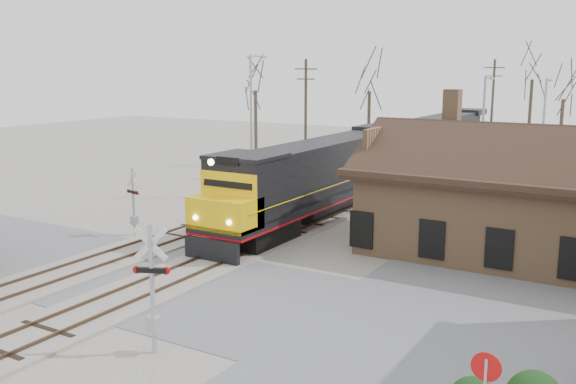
% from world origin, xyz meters
% --- Properties ---
extents(ground, '(140.00, 140.00, 0.00)m').
position_xyz_m(ground, '(0.00, 0.00, 0.00)').
color(ground, '#A9A398').
rests_on(ground, ground).
extents(road, '(60.00, 9.00, 0.03)m').
position_xyz_m(road, '(0.00, 0.00, 0.01)').
color(road, slate).
rests_on(road, ground).
extents(track_main, '(3.40, 90.00, 0.24)m').
position_xyz_m(track_main, '(0.00, 15.00, 0.07)').
color(track_main, '#A9A398').
rests_on(track_main, ground).
extents(track_siding, '(3.40, 90.00, 0.24)m').
position_xyz_m(track_siding, '(-4.50, 15.00, 0.07)').
color(track_siding, '#A9A398').
rests_on(track_siding, ground).
extents(depot, '(15.20, 9.31, 7.90)m').
position_xyz_m(depot, '(11.99, 12.00, 2.41)').
color(depot, '#98704E').
rests_on(depot, ground).
extents(locomotive_lead, '(3.27, 21.87, 4.86)m').
position_xyz_m(locomotive_lead, '(0.00, 13.54, 2.55)').
color(locomotive_lead, black).
rests_on(locomotive_lead, ground).
extents(locomotive_trailing, '(3.27, 21.87, 4.60)m').
position_xyz_m(locomotive_trailing, '(0.00, 35.69, 2.55)').
color(locomotive_trailing, black).
rests_on(locomotive_trailing, ground).
extents(crossbuck_near, '(1.14, 0.57, 4.26)m').
position_xyz_m(crossbuck_near, '(4.31, -5.33, 1.99)').
color(crossbuck_near, '#A5A8AD').
rests_on(crossbuck_near, ground).
extents(crossbuck_far, '(1.05, 0.32, 3.70)m').
position_xyz_m(crossbuck_far, '(-6.73, 5.19, 1.76)').
color(crossbuck_far, '#A5A8AD').
rests_on(crossbuck_far, ground).
extents(do_not_enter_sign, '(0.73, 0.08, 2.46)m').
position_xyz_m(do_not_enter_sign, '(14.67, -5.25, 1.69)').
color(do_not_enter_sign, '#A5A8AD').
rests_on(do_not_enter_sign, ground).
extents(streetlight_a, '(0.25, 2.04, 9.89)m').
position_xyz_m(streetlight_a, '(-7.33, 17.65, 5.49)').
color(streetlight_a, '#A5A8AD').
rests_on(streetlight_a, ground).
extents(streetlight_b, '(0.25, 2.04, 8.46)m').
position_xyz_m(streetlight_b, '(7.03, 24.11, 4.76)').
color(streetlight_b, '#A5A8AD').
rests_on(streetlight_b, ground).
extents(streetlight_c, '(0.25, 2.04, 8.21)m').
position_xyz_m(streetlight_c, '(9.45, 32.86, 4.63)').
color(streetlight_c, '#A5A8AD').
rests_on(streetlight_c, ground).
extents(utility_pole_a, '(2.00, 0.24, 9.67)m').
position_xyz_m(utility_pole_a, '(-7.81, 26.16, 5.06)').
color(utility_pole_a, '#382D23').
rests_on(utility_pole_a, ground).
extents(utility_pole_b, '(2.00, 0.24, 9.77)m').
position_xyz_m(utility_pole_b, '(2.64, 44.95, 5.11)').
color(utility_pole_b, '#382D23').
rests_on(utility_pole_b, ground).
extents(tree_a, '(4.61, 4.61, 11.30)m').
position_xyz_m(tree_a, '(-15.53, 30.41, 8.05)').
color(tree_a, '#382D23').
rests_on(tree_a, ground).
extents(tree_b, '(4.57, 4.57, 11.19)m').
position_xyz_m(tree_b, '(-6.36, 35.64, 7.97)').
color(tree_b, '#382D23').
rests_on(tree_b, ground).
extents(tree_c, '(5.23, 5.23, 12.81)m').
position_xyz_m(tree_c, '(5.80, 47.20, 9.13)').
color(tree_c, '#382D23').
rests_on(tree_c, ground).
extents(tree_d, '(4.16, 4.16, 10.18)m').
position_xyz_m(tree_d, '(9.43, 42.29, 7.25)').
color(tree_d, '#382D23').
rests_on(tree_d, ground).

